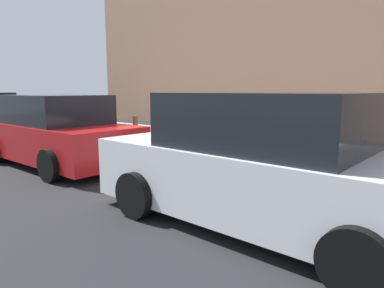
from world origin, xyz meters
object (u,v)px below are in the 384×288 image
Objects in this scene: suitcase_navy_0 at (288,153)px; parked_car_white_0 at (265,164)px; suitcase_black_4 at (209,145)px; suitcase_silver_2 at (245,151)px; parked_car_red_1 at (58,132)px; fire_hydrant at (156,133)px; suitcase_olive_6 at (181,139)px; suitcase_maroon_1 at (266,152)px; bollard_post at (135,131)px; suitcase_teal_5 at (194,144)px; suitcase_red_3 at (224,147)px.

suitcase_navy_0 is 2.57m from parked_car_white_0.
suitcase_silver_2 is at bearing -174.36° from suitcase_black_4.
suitcase_black_4 is 3.79m from parked_car_white_0.
parked_car_white_0 is at bearing 180.00° from parked_car_red_1.
suitcase_olive_6 is at bearing -178.79° from fire_hydrant.
suitcase_navy_0 is 1.35× the size of suitcase_silver_2.
parked_car_white_0 reaches higher than suitcase_maroon_1.
bollard_post is (2.61, 0.09, 0.13)m from suitcase_black_4.
suitcase_black_4 is at bearing -136.80° from parked_car_red_1.
bollard_post reaches higher than suitcase_teal_5.
suitcase_black_4 is at bearing -39.85° from parked_car_white_0.
bollard_post is 5.98m from parked_car_white_0.
suitcase_maroon_1 is at bearing -176.30° from suitcase_black_4.
suitcase_navy_0 is 1.56m from suitcase_red_3.
suitcase_maroon_1 is at bearing -60.50° from parked_car_white_0.
parked_car_red_1 reaches higher than suitcase_olive_6.
suitcase_maroon_1 is 1.01m from suitcase_red_3.
bollard_post is (3.08, 0.09, 0.13)m from suitcase_red_3.
suitcase_maroon_1 reaches higher than suitcase_olive_6.
suitcase_olive_6 is (0.50, -0.08, 0.06)m from suitcase_teal_5.
bollard_post is (1.64, 0.17, 0.08)m from suitcase_olive_6.
suitcase_red_3 is at bearing 11.56° from suitcase_silver_2.
suitcase_navy_0 reaches higher than suitcase_olive_6.
suitcase_red_3 is 2.37m from fire_hydrant.
parked_car_white_0 reaches higher than suitcase_silver_2.
suitcase_maroon_1 is 1.21× the size of suitcase_silver_2.
suitcase_red_3 reaches higher than suitcase_olive_6.
suitcase_maroon_1 is at bearing -10.64° from suitcase_navy_0.
suitcase_silver_2 is (1.06, -0.10, -0.11)m from suitcase_navy_0.
fire_hydrant reaches higher than suitcase_olive_6.
suitcase_black_4 is (0.47, -0.00, 0.00)m from suitcase_red_3.
suitcase_silver_2 is 0.96× the size of suitcase_olive_6.
parked_car_white_0 reaches higher than suitcase_navy_0.
suitcase_silver_2 is 0.91× the size of suitcase_red_3.
suitcase_silver_2 is at bearing -52.41° from parked_car_white_0.
suitcase_olive_6 is 2.97m from parked_car_red_1.
suitcase_olive_6 is at bearing 0.47° from suitcase_maroon_1.
parked_car_white_0 is at bearing 127.59° from suitcase_silver_2.
suitcase_maroon_1 is at bearing -174.29° from suitcase_red_3.
suitcase_black_4 reaches higher than suitcase_olive_6.
suitcase_silver_2 is at bearing -179.42° from suitcase_olive_6.
suitcase_navy_0 is 2.49m from suitcase_teal_5.
suitcase_navy_0 is at bearing 179.91° from suitcase_teal_5.
suitcase_maroon_1 is (0.55, -0.10, -0.07)m from suitcase_navy_0.
suitcase_olive_6 reaches higher than suitcase_silver_2.
suitcase_navy_0 is 1.08m from suitcase_silver_2.
suitcase_teal_5 is 0.20× the size of parked_car_red_1.
fire_hydrant is (3.92, -0.06, 0.06)m from suitcase_navy_0.
suitcase_teal_5 is 1.43m from fire_hydrant.
suitcase_red_3 is 1.06× the size of suitcase_olive_6.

